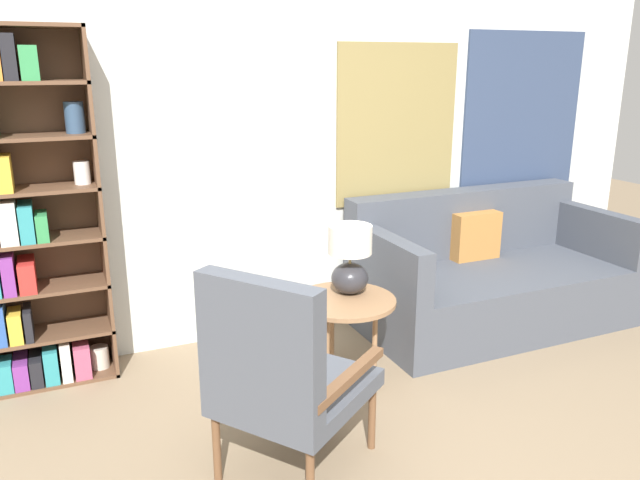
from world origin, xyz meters
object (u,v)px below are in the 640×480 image
(armchair, at_px, (280,371))
(bookshelf, at_px, (18,223))
(side_table, at_px, (345,307))
(couch, at_px, (487,277))
(table_lamp, at_px, (350,257))

(armchair, bearing_deg, bookshelf, 125.18)
(side_table, bearing_deg, armchair, -132.93)
(bookshelf, xyz_separation_m, armchair, (0.98, -1.39, -0.42))
(armchair, relative_size, couch, 0.53)
(couch, distance_m, side_table, 1.39)
(couch, distance_m, table_lamp, 1.36)
(armchair, height_order, side_table, armchair)
(side_table, bearing_deg, bookshelf, 156.57)
(couch, bearing_deg, table_lamp, -165.03)
(armchair, bearing_deg, couch, 29.25)
(armchair, bearing_deg, side_table, 47.07)
(armchair, bearing_deg, table_lamp, 47.18)
(bookshelf, height_order, side_table, bookshelf)
(bookshelf, bearing_deg, armchair, -54.82)
(armchair, distance_m, table_lamp, 1.06)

